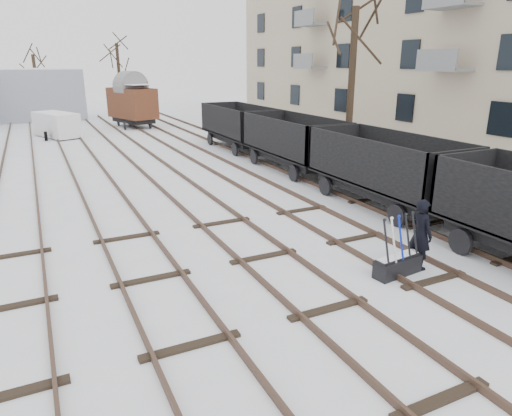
{
  "coord_description": "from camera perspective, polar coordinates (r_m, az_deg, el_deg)",
  "views": [
    {
      "loc": [
        -5.05,
        -6.92,
        4.93
      ],
      "look_at": [
        0.07,
        3.61,
        1.2
      ],
      "focal_mm": 32.0,
      "sensor_mm": 36.0,
      "label": 1
    }
  ],
  "objects": [
    {
      "name": "tree_far_left",
      "position": [
        48.97,
        -25.69,
        13.56
      ],
      "size": [
        0.3,
        0.3,
        5.7
      ],
      "primitive_type": "cylinder",
      "color": "black",
      "rests_on": "ground"
    },
    {
      "name": "tracks",
      "position": [
        21.76,
        -11.87,
        4.39
      ],
      "size": [
        13.9,
        52.0,
        0.16
      ],
      "color": "black",
      "rests_on": "ground"
    },
    {
      "name": "panel_van",
      "position": [
        34.79,
        -23.68,
        9.54
      ],
      "size": [
        2.99,
        4.2,
        1.7
      ],
      "rotation": [
        0.0,
        0.0,
        0.38
      ],
      "color": "white",
      "rests_on": "ground"
    },
    {
      "name": "worker",
      "position": [
        11.99,
        19.88,
        -3.08
      ],
      "size": [
        0.47,
        0.68,
        1.8
      ],
      "primitive_type": "imported",
      "rotation": [
        0.0,
        0.0,
        1.63
      ],
      "color": "black",
      "rests_on": "ground"
    },
    {
      "name": "ground",
      "position": [
        9.89,
        9.03,
        -12.49
      ],
      "size": [
        120.0,
        120.0,
        0.0
      ],
      "primitive_type": "plane",
      "color": "white",
      "rests_on": "ground"
    },
    {
      "name": "apartment_block",
      "position": [
        32.75,
        25.96,
        21.49
      ],
      "size": [
        10.12,
        45.0,
        16.1
      ],
      "color": "#BAAC8F",
      "rests_on": "ground"
    },
    {
      "name": "tree_far_right",
      "position": [
        48.76,
        -16.69,
        15.15
      ],
      "size": [
        0.3,
        0.3,
        6.77
      ],
      "primitive_type": "cylinder",
      "color": "black",
      "rests_on": "ground"
    },
    {
      "name": "ground_frame",
      "position": [
        11.65,
        17.29,
        -6.69
      ],
      "size": [
        1.34,
        0.57,
        1.49
      ],
      "rotation": [
        0.0,
        0.0,
        0.12
      ],
      "color": "black",
      "rests_on": "ground"
    },
    {
      "name": "freight_wagon_b",
      "position": [
        16.97,
        15.71,
        3.49
      ],
      "size": [
        2.48,
        6.19,
        2.53
      ],
      "color": "black",
      "rests_on": "ground"
    },
    {
      "name": "tree_near",
      "position": [
        20.76,
        11.75,
        13.59
      ],
      "size": [
        0.3,
        0.3,
        7.16
      ],
      "primitive_type": "cylinder",
      "color": "black",
      "rests_on": "ground"
    },
    {
      "name": "freight_wagon_d",
      "position": [
        27.66,
        -2.12,
        9.42
      ],
      "size": [
        2.48,
        6.19,
        2.53
      ],
      "color": "black",
      "rests_on": "ground"
    },
    {
      "name": "box_van_wagon",
      "position": [
        38.39,
        -15.23,
        12.65
      ],
      "size": [
        3.57,
        4.92,
        3.38
      ],
      "rotation": [
        0.0,
        0.0,
        0.31
      ],
      "color": "black",
      "rests_on": "ground"
    },
    {
      "name": "freight_wagon_c",
      "position": [
        22.04,
        4.69,
        7.25
      ],
      "size": [
        2.48,
        6.19,
        2.53
      ],
      "color": "black",
      "rests_on": "ground"
    },
    {
      "name": "shed_right",
      "position": [
        47.01,
        -25.27,
        12.77
      ],
      "size": [
        7.0,
        6.0,
        4.5
      ],
      "color": "#99A0AD",
      "rests_on": "ground"
    }
  ]
}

